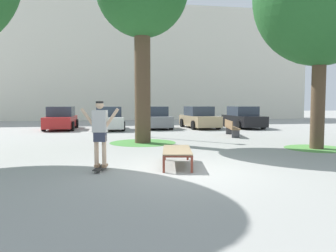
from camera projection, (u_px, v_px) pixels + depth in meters
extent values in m
plane|color=#999993|center=(188.00, 171.00, 8.40)|extent=(120.00, 120.00, 0.00)
cube|color=silver|center=(133.00, 64.00, 34.91)|extent=(37.72, 4.00, 11.77)
cube|color=brown|center=(165.00, 154.00, 9.98)|extent=(0.07, 0.07, 0.38)
cube|color=brown|center=(188.00, 154.00, 9.98)|extent=(0.07, 0.07, 0.38)
cube|color=brown|center=(164.00, 165.00, 8.15)|extent=(0.07, 0.07, 0.38)
cube|color=brown|center=(192.00, 165.00, 8.15)|extent=(0.07, 0.07, 0.38)
cylinder|color=brown|center=(164.00, 151.00, 9.05)|extent=(0.37, 1.88, 0.05)
cylinder|color=brown|center=(190.00, 151.00, 9.05)|extent=(0.37, 1.88, 0.05)
cylinder|color=brown|center=(176.00, 147.00, 9.97)|extent=(0.76, 0.18, 0.05)
cylinder|color=brown|center=(178.00, 157.00, 8.13)|extent=(0.76, 0.18, 0.05)
cube|color=#847051|center=(177.00, 150.00, 9.05)|extent=(1.07, 2.00, 0.03)
cube|color=black|center=(101.00, 168.00, 8.38)|extent=(0.38, 0.82, 0.02)
cylinder|color=silver|center=(101.00, 168.00, 8.67)|extent=(0.04, 0.06, 0.06)
cylinder|color=silver|center=(106.00, 168.00, 8.66)|extent=(0.04, 0.06, 0.06)
cylinder|color=silver|center=(95.00, 172.00, 8.11)|extent=(0.04, 0.06, 0.06)
cylinder|color=silver|center=(101.00, 172.00, 8.10)|extent=(0.04, 0.06, 0.06)
cylinder|color=beige|center=(96.00, 151.00, 8.36)|extent=(0.11, 0.11, 0.82)
cube|color=#99704C|center=(97.00, 165.00, 8.43)|extent=(0.15, 0.26, 0.07)
cylinder|color=beige|center=(104.00, 151.00, 8.34)|extent=(0.11, 0.11, 0.82)
cube|color=#99704C|center=(105.00, 166.00, 8.42)|extent=(0.15, 0.26, 0.07)
cube|color=#33384C|center=(100.00, 137.00, 8.32)|extent=(0.34, 0.26, 0.24)
cube|color=silver|center=(100.00, 121.00, 8.30)|extent=(0.40, 0.30, 0.56)
cylinder|color=beige|center=(88.00, 118.00, 8.31)|extent=(0.41, 0.17, 0.52)
cylinder|color=beige|center=(111.00, 118.00, 8.27)|extent=(0.41, 0.17, 0.52)
sphere|color=beige|center=(100.00, 105.00, 8.27)|extent=(0.20, 0.20, 0.20)
cylinder|color=black|center=(100.00, 102.00, 8.26)|extent=(0.19, 0.19, 0.05)
cylinder|color=brown|center=(318.00, 101.00, 12.37)|extent=(0.51, 0.51, 3.63)
cylinder|color=#519342|center=(316.00, 148.00, 12.50)|extent=(2.38, 2.38, 0.01)
cylinder|color=brown|center=(143.00, 86.00, 14.16)|extent=(0.69, 0.69, 4.94)
cylinder|color=#47893D|center=(143.00, 143.00, 14.34)|extent=(2.90, 2.90, 0.01)
cube|color=red|center=(61.00, 122.00, 21.54)|extent=(1.73, 4.21, 0.70)
cube|color=#2D3847|center=(61.00, 111.00, 21.64)|extent=(1.57, 2.11, 0.64)
cylinder|color=black|center=(72.00, 126.00, 20.42)|extent=(0.22, 0.60, 0.60)
cylinder|color=black|center=(44.00, 126.00, 20.13)|extent=(0.22, 0.60, 0.60)
cylinder|color=black|center=(76.00, 123.00, 22.98)|extent=(0.22, 0.60, 0.60)
cylinder|color=black|center=(51.00, 124.00, 22.69)|extent=(0.22, 0.60, 0.60)
cube|color=silver|center=(109.00, 122.00, 21.35)|extent=(1.86, 4.26, 0.70)
cube|color=#2D3847|center=(108.00, 111.00, 21.45)|extent=(1.64, 2.16, 0.64)
cylinder|color=black|center=(123.00, 126.00, 20.26)|extent=(0.24, 0.61, 0.60)
cylinder|color=black|center=(95.00, 127.00, 19.92)|extent=(0.24, 0.61, 0.60)
cylinder|color=black|center=(121.00, 124.00, 22.81)|extent=(0.24, 0.61, 0.60)
cylinder|color=black|center=(96.00, 124.00, 22.46)|extent=(0.24, 0.61, 0.60)
cube|color=slate|center=(155.00, 121.00, 22.49)|extent=(1.98, 4.31, 0.70)
cube|color=#2D3847|center=(154.00, 111.00, 22.59)|extent=(1.70, 2.20, 0.64)
cylinder|color=black|center=(171.00, 125.00, 21.44)|extent=(0.26, 0.61, 0.60)
cylinder|color=black|center=(145.00, 125.00, 21.04)|extent=(0.26, 0.61, 0.60)
cylinder|color=black|center=(163.00, 123.00, 23.96)|extent=(0.26, 0.61, 0.60)
cylinder|color=black|center=(140.00, 123.00, 23.57)|extent=(0.26, 0.61, 0.60)
cube|color=tan|center=(199.00, 121.00, 22.71)|extent=(2.03, 4.32, 0.70)
cube|color=#2D3847|center=(199.00, 111.00, 22.81)|extent=(1.72, 2.22, 0.64)
cylinder|color=black|center=(218.00, 125.00, 21.67)|extent=(0.27, 0.62, 0.60)
cylinder|color=black|center=(194.00, 125.00, 21.26)|extent=(0.27, 0.62, 0.60)
cylinder|color=black|center=(204.00, 122.00, 24.19)|extent=(0.27, 0.62, 0.60)
cylinder|color=black|center=(182.00, 123.00, 23.78)|extent=(0.27, 0.62, 0.60)
cube|color=black|center=(243.00, 121.00, 22.93)|extent=(1.77, 4.23, 0.70)
cube|color=#2D3847|center=(243.00, 111.00, 23.03)|extent=(1.60, 2.13, 0.64)
cylinder|color=black|center=(263.00, 125.00, 21.82)|extent=(0.23, 0.60, 0.60)
cylinder|color=black|center=(239.00, 125.00, 21.51)|extent=(0.23, 0.60, 0.60)
cylinder|color=black|center=(247.00, 122.00, 24.38)|extent=(0.23, 0.60, 0.60)
cylinder|color=black|center=(225.00, 123.00, 24.07)|extent=(0.23, 0.60, 0.60)
cube|color=brown|center=(232.00, 128.00, 17.25)|extent=(0.88, 2.44, 0.06)
cube|color=brown|center=(229.00, 124.00, 17.24)|extent=(0.49, 2.37, 0.36)
cube|color=#424247|center=(229.00, 131.00, 18.22)|extent=(0.38, 0.15, 0.40)
cube|color=#424247|center=(236.00, 134.00, 16.31)|extent=(0.38, 0.15, 0.40)
cylinder|color=#4C4C51|center=(137.00, 83.00, 16.90)|extent=(0.12, 0.12, 5.50)
sphere|color=silver|center=(136.00, 26.00, 16.69)|extent=(0.36, 0.36, 0.36)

